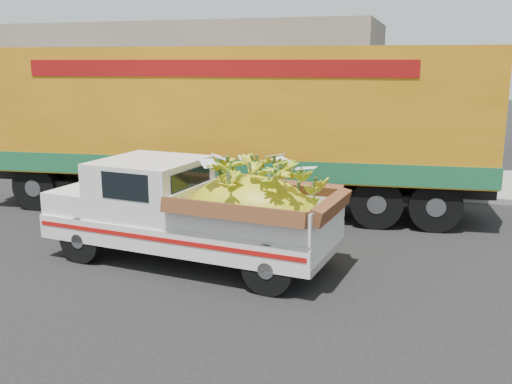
% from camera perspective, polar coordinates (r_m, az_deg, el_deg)
% --- Properties ---
extents(ground, '(100.00, 100.00, 0.00)m').
position_cam_1_polar(ground, '(9.72, -3.08, -8.11)').
color(ground, black).
rests_on(ground, ground).
extents(curb, '(60.00, 0.25, 0.15)m').
position_cam_1_polar(curb, '(15.79, 5.16, 0.38)').
color(curb, gray).
rests_on(curb, ground).
extents(sidewalk, '(60.00, 4.00, 0.14)m').
position_cam_1_polar(sidewalk, '(17.81, 6.58, 1.76)').
color(sidewalk, gray).
rests_on(sidewalk, ground).
extents(building_left, '(18.00, 6.00, 5.00)m').
position_cam_1_polar(building_left, '(25.67, -8.82, 10.54)').
color(building_left, gray).
rests_on(building_left, ground).
extents(pickup_truck, '(5.29, 2.44, 1.79)m').
position_cam_1_polar(pickup_truck, '(9.85, -4.69, -1.97)').
color(pickup_truck, black).
rests_on(pickup_truck, ground).
extents(semi_trailer, '(12.04, 3.68, 3.80)m').
position_cam_1_polar(semi_trailer, '(13.51, -2.72, 7.10)').
color(semi_trailer, black).
rests_on(semi_trailer, ground).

